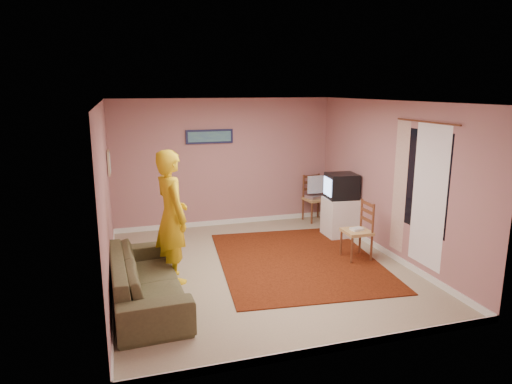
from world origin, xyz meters
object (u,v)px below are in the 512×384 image
object	(u,v)px
tv_cabinet	(340,217)
crt_tv	(341,186)
chair_a	(315,193)
person	(172,217)
sofa	(146,279)
chair_b	(357,225)

from	to	relation	value
tv_cabinet	crt_tv	world-z (taller)	crt_tv
chair_a	person	distance (m)	4.00
crt_tv	sofa	world-z (taller)	crt_tv
crt_tv	person	size ratio (longest dim) A/B	0.31
tv_cabinet	chair_a	distance (m)	1.11
tv_cabinet	chair_a	world-z (taller)	chair_a
sofa	tv_cabinet	bearing A→B (deg)	-66.79
crt_tv	chair_b	distance (m)	1.28
chair_b	chair_a	bearing A→B (deg)	173.36
person	chair_a	bearing A→B (deg)	-70.47
tv_cabinet	sofa	xyz separation A→B (m)	(-3.75, -1.80, -0.05)
crt_tv	chair_b	size ratio (longest dim) A/B	1.13
tv_cabinet	person	xyz separation A→B (m)	(-3.32, -1.17, 0.60)
crt_tv	chair_a	size ratio (longest dim) A/B	1.12
tv_cabinet	sofa	bearing A→B (deg)	-154.34
crt_tv	person	bearing A→B (deg)	-155.12
chair_b	sofa	bearing A→B (deg)	-79.81
tv_cabinet	crt_tv	size ratio (longest dim) A/B	1.25
tv_cabinet	sofa	size ratio (longest dim) A/B	0.33
tv_cabinet	chair_a	bearing A→B (deg)	92.10
tv_cabinet	crt_tv	distance (m)	0.61
tv_cabinet	chair_b	distance (m)	1.24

